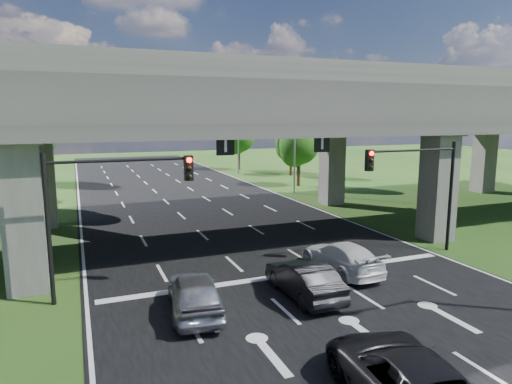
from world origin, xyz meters
TOP-DOWN VIEW (x-y plane):
  - ground at (0.00, 0.00)m, footprint 160.00×160.00m
  - road at (0.00, 10.00)m, footprint 18.00×120.00m
  - overpass at (0.00, 12.00)m, footprint 80.00×15.00m
  - signal_right at (7.82, 3.94)m, footprint 5.76×0.54m
  - signal_left at (-7.82, 3.94)m, footprint 5.76×0.54m
  - streetlight_far at (10.10, 24.00)m, footprint 3.38×0.25m
  - streetlight_beyond at (10.10, 40.00)m, footprint 3.38×0.25m
  - tree_left_near at (-13.95, 26.00)m, footprint 4.50×4.50m
  - tree_left_far at (-12.95, 42.00)m, footprint 4.80×4.80m
  - tree_right_near at (13.05, 28.00)m, footprint 4.20×4.20m
  - tree_right_mid at (16.05, 36.00)m, footprint 3.91×3.90m
  - tree_right_far at (12.05, 44.00)m, footprint 4.50×4.50m
  - car_silver at (-5.01, 1.13)m, footprint 2.47×4.83m
  - car_dark at (-0.50, 0.99)m, footprint 1.58×4.50m
  - car_white at (2.55, 3.00)m, footprint 2.21×4.99m
  - car_trailing at (-1.45, -6.39)m, footprint 3.27×5.90m

SIDE VIEW (x-z plane):
  - ground at x=0.00m, z-range 0.00..0.00m
  - road at x=0.00m, z-range 0.00..0.03m
  - car_white at x=2.55m, z-range 0.03..1.45m
  - car_dark at x=-0.50m, z-range 0.03..1.51m
  - car_trailing at x=-1.45m, z-range 0.03..1.59m
  - car_silver at x=-5.01m, z-range 0.03..1.61m
  - tree_right_mid at x=16.05m, z-range 0.79..7.55m
  - signal_right at x=7.82m, z-range 1.19..7.19m
  - signal_left at x=-7.82m, z-range 1.19..7.19m
  - tree_right_near at x=13.05m, z-range 0.86..8.14m
  - tree_left_near at x=-13.95m, z-range 0.92..8.72m
  - tree_right_far at x=12.05m, z-range 0.92..8.72m
  - tree_left_far at x=-12.95m, z-range 0.98..9.30m
  - streetlight_far at x=10.10m, z-range 0.85..10.85m
  - streetlight_beyond at x=10.10m, z-range 0.85..10.85m
  - overpass at x=0.00m, z-range 2.92..12.92m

